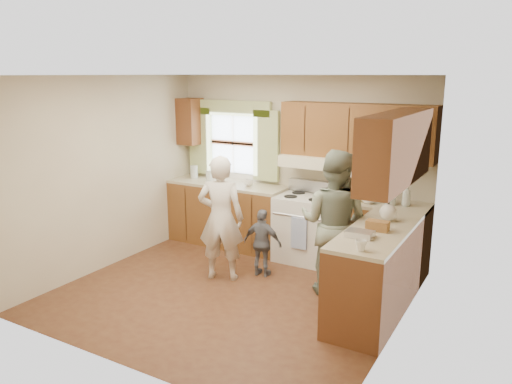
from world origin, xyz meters
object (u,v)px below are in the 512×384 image
Objects in this scene: stove at (306,227)px; woman_left at (221,218)px; child at (263,243)px; woman_right at (334,223)px.

woman_left is at bearing -120.10° from stove.
woman_left is 1.80× the size of child.
stove is at bearing -51.31° from woman_right.
woman_right is at bearing -49.33° from stove.
stove is 1.23× the size of child.
woman_left reaches higher than child.
child is (-0.94, 0.02, -0.41)m from woman_right.
woman_left is 0.63m from child.
stove reaches higher than child.
woman_right is (0.70, -0.81, 0.38)m from stove.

